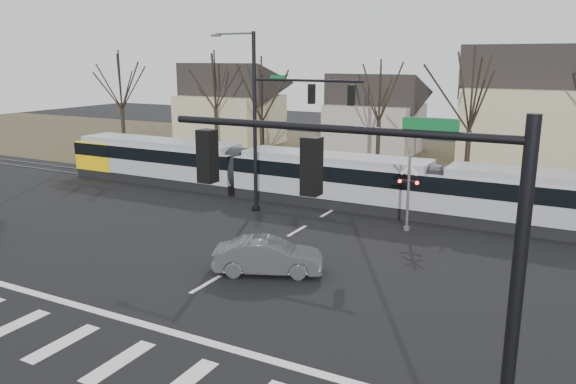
% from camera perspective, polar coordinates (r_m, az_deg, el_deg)
% --- Properties ---
extents(ground, '(140.00, 140.00, 0.00)m').
position_cam_1_polar(ground, '(21.43, -11.55, -11.01)').
color(ground, black).
extents(grass_verge, '(140.00, 28.00, 0.01)m').
position_cam_1_polar(grass_verge, '(49.36, 12.62, 2.92)').
color(grass_verge, '#38331E').
rests_on(grass_verge, ground).
extents(crosswalk, '(27.00, 2.60, 0.01)m').
position_cam_1_polar(crosswalk, '(18.87, -19.51, -15.09)').
color(crosswalk, silver).
rests_on(crosswalk, ground).
extents(stop_line, '(28.00, 0.35, 0.01)m').
position_cam_1_polar(stop_line, '(20.22, -14.85, -12.74)').
color(stop_line, silver).
rests_on(stop_line, ground).
extents(lane_dashes, '(0.18, 30.00, 0.01)m').
position_cam_1_polar(lane_dashes, '(34.52, 5.45, -1.31)').
color(lane_dashes, silver).
rests_on(lane_dashes, ground).
extents(rail_pair, '(90.00, 1.52, 0.06)m').
position_cam_1_polar(rail_pair, '(34.34, 5.32, -1.34)').
color(rail_pair, '#59595E').
rests_on(rail_pair, ground).
extents(tram, '(40.57, 3.01, 3.08)m').
position_cam_1_polar(tram, '(34.41, 4.40, 1.52)').
color(tram, gray).
rests_on(tram, ground).
extents(sedan, '(4.90, 5.66, 1.48)m').
position_cam_1_polar(sedan, '(23.51, -2.02, -6.53)').
color(sedan, '#3E3F44').
rests_on(sedan, ground).
extents(signal_pole_near_right, '(6.72, 0.44, 8.00)m').
position_cam_1_polar(signal_pole_near_right, '(9.94, 11.22, -8.18)').
color(signal_pole_near_right, black).
rests_on(signal_pole_near_right, ground).
extents(signal_pole_far, '(9.28, 0.44, 10.20)m').
position_cam_1_polar(signal_pole_far, '(31.42, -0.90, 7.85)').
color(signal_pole_far, black).
rests_on(signal_pole_far, ground).
extents(rail_crossing_signal, '(1.08, 0.36, 4.00)m').
position_cam_1_polar(rail_crossing_signal, '(29.55, 12.10, -0.32)').
color(rail_crossing_signal, '#59595B').
rests_on(rail_crossing_signal, ground).
extents(tree_row, '(59.20, 7.20, 10.00)m').
position_cam_1_polar(tree_row, '(42.43, 13.39, 8.01)').
color(tree_row, black).
rests_on(tree_row, ground).
extents(house_a, '(9.72, 8.64, 8.60)m').
position_cam_1_polar(house_a, '(58.96, -5.89, 9.22)').
color(house_a, tan).
rests_on(house_a, ground).
extents(house_b, '(8.64, 7.56, 7.65)m').
position_cam_1_polar(house_b, '(54.09, 8.84, 8.23)').
color(house_b, gray).
rests_on(house_b, ground).
extents(house_c, '(10.80, 8.64, 10.10)m').
position_cam_1_polar(house_c, '(48.17, 23.73, 8.14)').
color(house_c, tan).
rests_on(house_c, ground).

